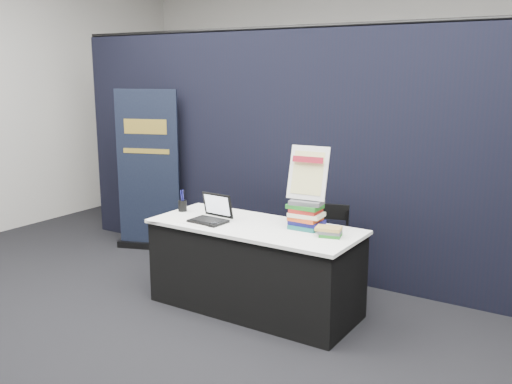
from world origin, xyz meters
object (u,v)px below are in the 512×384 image
object	(u,v)px
laptop	(211,215)
stacking_chair	(322,246)
book_stack_short	(329,232)
info_sign	(308,173)
display_table	(255,267)
book_stack_tall	(305,214)
pullup_banner	(148,180)

from	to	relation	value
laptop	stacking_chair	size ratio (longest dim) A/B	0.38
book_stack_short	info_sign	bearing A→B (deg)	153.45
display_table	book_stack_tall	xyz separation A→B (m)	(0.41, 0.13, 0.49)
book_stack_tall	stacking_chair	distance (m)	0.65
book_stack_short	info_sign	size ratio (longest dim) A/B	0.47
display_table	stacking_chair	distance (m)	0.72
display_table	pullup_banner	distance (m)	2.11
book_stack_tall	stacking_chair	bearing A→B (deg)	99.24
display_table	info_sign	xyz separation A→B (m)	(0.41, 0.16, 0.83)
display_table	laptop	distance (m)	0.58
laptop	book_stack_short	size ratio (longest dim) A/B	1.50
pullup_banner	info_sign	bearing A→B (deg)	-34.55
stacking_chair	info_sign	bearing A→B (deg)	-96.10
book_stack_short	laptop	bearing A→B (deg)	-172.28
display_table	book_stack_tall	distance (m)	0.65
display_table	pullup_banner	xyz separation A→B (m)	(-1.92, 0.76, 0.43)
stacking_chair	pullup_banner	bearing A→B (deg)	160.80
laptop	stacking_chair	bearing A→B (deg)	49.28
display_table	book_stack_tall	world-z (taller)	book_stack_tall
laptop	info_sign	distance (m)	0.92
display_table	book_stack_tall	bearing A→B (deg)	18.10
book_stack_tall	pullup_banner	xyz separation A→B (m)	(-2.33, 0.63, -0.06)
pullup_banner	stacking_chair	xyz separation A→B (m)	(2.25, -0.13, -0.35)
book_stack_tall	stacking_chair	world-z (taller)	book_stack_tall
book_stack_short	pullup_banner	size ratio (longest dim) A/B	0.12
stacking_chair	laptop	bearing A→B (deg)	-149.39
book_stack_tall	pullup_banner	distance (m)	2.41
laptop	display_table	bearing A→B (deg)	18.95
pullup_banner	stacking_chair	bearing A→B (deg)	-23.45
laptop	book_stack_tall	world-z (taller)	book_stack_tall
laptop	pullup_banner	xyz separation A→B (m)	(-1.55, 0.87, -0.00)
pullup_banner	stacking_chair	distance (m)	2.28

